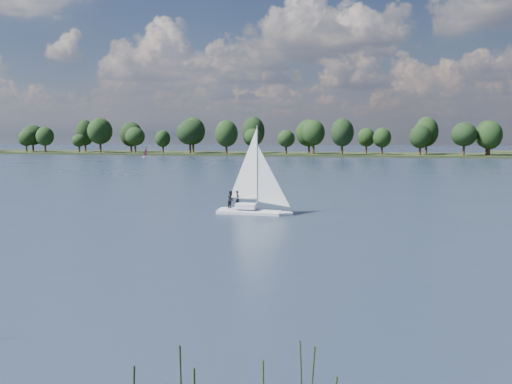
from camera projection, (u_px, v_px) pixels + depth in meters
ground at (373, 174)px, 123.39m from camera, size 700.00×700.00×0.00m
far_shore at (382, 156)px, 231.75m from camera, size 660.00×40.00×1.50m
sailboat at (250, 188)px, 60.44m from camera, size 7.53×2.40×9.80m
dinghy_pink at (147, 154)px, 213.22m from camera, size 2.81×2.75×4.51m
pontoon at (3, 154)px, 253.14m from camera, size 4.14×2.30×0.50m
treeline at (378, 135)px, 227.44m from camera, size 563.23×74.18×18.17m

